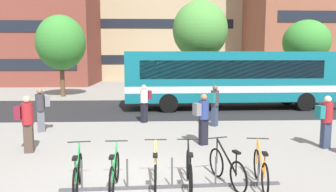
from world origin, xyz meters
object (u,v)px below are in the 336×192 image
at_px(commuter_maroon_pack_4, 27,120).
at_px(parked_bicycle_green_0, 78,174).
at_px(street_tree_0, 61,43).
at_px(commuter_maroon_pack_6, 145,101).
at_px(commuter_teal_pack_1, 214,103).
at_px(street_tree_1, 200,30).
at_px(parked_bicycle_yellow_2, 156,171).
at_px(city_bus, 234,77).
at_px(commuter_grey_pack_2, 203,116).
at_px(commuter_grey_pack_5, 41,107).
at_px(parked_bicycle_green_1, 114,173).
at_px(parked_bicycle_black_3, 189,171).
at_px(commuter_teal_pack_3, 326,118).
at_px(parked_bicycle_black_4, 227,168).
at_px(street_tree_2, 306,42).
at_px(parked_bicycle_orange_5, 261,170).

bearing_deg(commuter_maroon_pack_4, parked_bicycle_green_0, -60.28).
height_order(commuter_maroon_pack_4, street_tree_0, street_tree_0).
bearing_deg(commuter_maroon_pack_6, commuter_maroon_pack_4, 5.67).
xyz_separation_m(commuter_maroon_pack_4, street_tree_0, (-2.94, 14.17, 2.92)).
height_order(commuter_teal_pack_1, street_tree_1, street_tree_1).
relative_size(parked_bicycle_yellow_2, street_tree_1, 0.25).
bearing_deg(parked_bicycle_yellow_2, city_bus, -21.30).
height_order(commuter_grey_pack_2, commuter_grey_pack_5, same).
relative_size(parked_bicycle_green_0, commuter_grey_pack_5, 1.00).
distance_m(parked_bicycle_green_1, commuter_maroon_pack_4, 4.23).
distance_m(parked_bicycle_black_3, street_tree_0, 18.95).
relative_size(commuter_teal_pack_3, street_tree_0, 0.29).
height_order(city_bus, parked_bicycle_black_3, city_bus).
distance_m(parked_bicycle_black_4, commuter_maroon_pack_6, 7.46).
xyz_separation_m(parked_bicycle_black_4, commuter_teal_pack_3, (3.79, 2.79, 0.59)).
xyz_separation_m(city_bus, parked_bicycle_black_3, (-3.69, -11.06, -1.39)).
distance_m(parked_bicycle_yellow_2, parked_bicycle_black_3, 0.75).
xyz_separation_m(commuter_grey_pack_2, street_tree_1, (1.66, 12.83, 3.83)).
height_order(commuter_grey_pack_5, street_tree_0, street_tree_0).
bearing_deg(commuter_grey_pack_5, parked_bicycle_black_3, 110.18).
height_order(parked_bicycle_green_0, commuter_teal_pack_1, commuter_teal_pack_1).
relative_size(commuter_maroon_pack_4, street_tree_0, 0.30).
distance_m(parked_bicycle_green_1, street_tree_2, 20.22).
bearing_deg(street_tree_1, commuter_teal_pack_3, -80.69).
bearing_deg(commuter_grey_pack_5, street_tree_1, -148.23).
distance_m(commuter_teal_pack_3, street_tree_0, 18.90).
bearing_deg(parked_bicycle_black_3, city_bus, -15.93).
relative_size(parked_bicycle_black_4, commuter_grey_pack_2, 0.97).
bearing_deg(parked_bicycle_yellow_2, commuter_maroon_pack_4, 54.73).
xyz_separation_m(commuter_teal_pack_1, commuter_teal_pack_3, (2.93, -3.42, -0.02)).
relative_size(commuter_teal_pack_1, commuter_grey_pack_2, 1.01).
bearing_deg(parked_bicycle_green_1, commuter_grey_pack_2, -35.30).
height_order(commuter_grey_pack_5, street_tree_1, street_tree_1).
xyz_separation_m(parked_bicycle_yellow_2, commuter_maroon_pack_6, (-0.47, 7.27, 0.60)).
bearing_deg(commuter_grey_pack_2, parked_bicycle_yellow_2, -137.88).
bearing_deg(parked_bicycle_orange_5, commuter_maroon_pack_6, 29.51).
bearing_deg(parked_bicycle_orange_5, street_tree_1, 5.08).
bearing_deg(commuter_grey_pack_2, commuter_maroon_pack_4, 163.13).
xyz_separation_m(commuter_maroon_pack_4, commuter_grey_pack_5, (-0.52, 2.76, -0.03)).
distance_m(commuter_teal_pack_1, commuter_teal_pack_3, 4.51).
height_order(commuter_grey_pack_5, commuter_maroon_pack_6, commuter_grey_pack_5).
xyz_separation_m(parked_bicycle_green_1, parked_bicycle_orange_5, (3.28, 0.10, 0.00)).
xyz_separation_m(parked_bicycle_black_4, commuter_teal_pack_1, (0.86, 6.22, 0.62)).
bearing_deg(commuter_grey_pack_2, city_bus, 45.59).
distance_m(parked_bicycle_green_1, commuter_grey_pack_5, 6.71).
xyz_separation_m(city_bus, commuter_teal_pack_3, (0.97, -8.13, -0.80)).
bearing_deg(parked_bicycle_green_0, commuter_grey_pack_5, 18.10).
bearing_deg(parked_bicycle_black_3, street_tree_0, 26.61).
bearing_deg(parked_bicycle_yellow_2, commuter_teal_pack_3, -61.03).
distance_m(parked_bicycle_black_3, commuter_teal_pack_1, 6.61).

